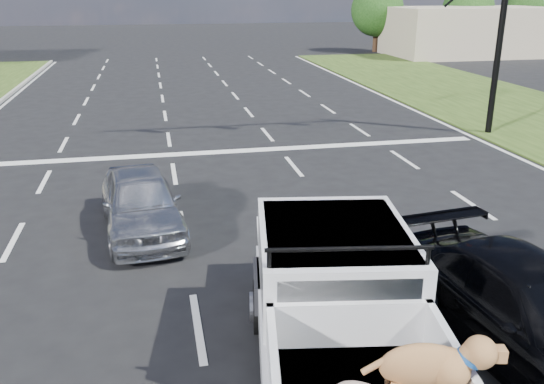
# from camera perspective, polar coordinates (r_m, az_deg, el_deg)

# --- Properties ---
(ground) EXTENTS (160.00, 160.00, 0.00)m
(ground) POSITION_cam_1_polar(r_m,az_deg,el_deg) (9.51, 3.44, -12.04)
(ground) COLOR black
(ground) RESTS_ON ground
(road_markings) EXTENTS (17.75, 60.00, 0.01)m
(road_markings) POSITION_cam_1_polar(r_m,az_deg,el_deg) (15.36, -2.91, 0.65)
(road_markings) COLOR silver
(road_markings) RESTS_ON ground
(building_right) EXTENTS (12.00, 7.00, 3.60)m
(building_right) POSITION_cam_1_polar(r_m,az_deg,el_deg) (48.40, 18.92, 14.81)
(building_right) COLOR tan
(building_right) RESTS_ON ground
(tree_far_d) EXTENTS (4.20, 4.20, 5.40)m
(tree_far_d) POSITION_cam_1_polar(r_m,az_deg,el_deg) (49.31, 10.39, 17.32)
(tree_far_d) COLOR #332114
(tree_far_d) RESTS_ON ground
(tree_far_e) EXTENTS (4.20, 4.20, 5.40)m
(tree_far_e) POSITION_cam_1_polar(r_m,az_deg,el_deg) (52.79, 18.84, 16.76)
(tree_far_e) COLOR #332114
(tree_far_e) RESTS_ON ground
(tree_far_f) EXTENTS (4.20, 4.20, 5.40)m
(tree_far_f) POSITION_cam_1_polar(r_m,az_deg,el_deg) (56.01, 24.37, 16.21)
(tree_far_f) COLOR #332114
(tree_far_f) RESTS_ON ground
(pickup_truck) EXTENTS (2.97, 6.08, 2.18)m
(pickup_truck) POSITION_cam_1_polar(r_m,az_deg,el_deg) (7.24, 7.40, -13.87)
(pickup_truck) COLOR black
(pickup_truck) RESTS_ON ground
(silver_sedan) EXTENTS (2.00, 4.07, 1.34)m
(silver_sedan) POSITION_cam_1_polar(r_m,az_deg,el_deg) (12.59, -12.88, -0.98)
(silver_sedan) COLOR #ACADB3
(silver_sedan) RESTS_ON ground
(black_coupe) EXTENTS (2.56, 5.03, 1.40)m
(black_coupe) POSITION_cam_1_polar(r_m,az_deg,el_deg) (8.96, 24.44, -10.91)
(black_coupe) COLOR black
(black_coupe) RESTS_ON ground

